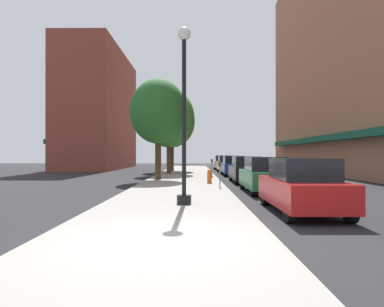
{
  "coord_description": "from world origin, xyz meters",
  "views": [
    {
      "loc": [
        0.76,
        -6.68,
        1.78
      ],
      "look_at": [
        0.61,
        15.53,
        1.83
      ],
      "focal_mm": 32.93,
      "sensor_mm": 36.0,
      "label": 1
    }
  ],
  "objects_px": {
    "parking_meter_near": "(212,166)",
    "car_red": "(302,186)",
    "fire_hydrant": "(209,176)",
    "car_silver": "(222,163)",
    "car_green": "(264,175)",
    "lamppost": "(184,112)",
    "tree_mid": "(169,118)",
    "parking_meter_far": "(220,171)",
    "car_black": "(246,170)",
    "car_blue": "(233,166)",
    "tree_near": "(158,112)",
    "tree_far": "(172,121)",
    "car_yellow": "(227,164)"
  },
  "relations": [
    {
      "from": "car_black",
      "to": "fire_hydrant",
      "type": "bearing_deg",
      "value": -141.45
    },
    {
      "from": "parking_meter_far",
      "to": "tree_near",
      "type": "bearing_deg",
      "value": 123.82
    },
    {
      "from": "lamppost",
      "to": "car_blue",
      "type": "distance_m",
      "value": 18.18
    },
    {
      "from": "lamppost",
      "to": "car_silver",
      "type": "relative_size",
      "value": 1.37
    },
    {
      "from": "tree_near",
      "to": "car_silver",
      "type": "relative_size",
      "value": 1.55
    },
    {
      "from": "fire_hydrant",
      "to": "parking_meter_far",
      "type": "relative_size",
      "value": 0.6
    },
    {
      "from": "car_blue",
      "to": "car_silver",
      "type": "xyz_separation_m",
      "value": [
        0.0,
        11.87,
        0.0
      ]
    },
    {
      "from": "parking_meter_far",
      "to": "car_green",
      "type": "relative_size",
      "value": 0.3
    },
    {
      "from": "car_silver",
      "to": "car_red",
      "type": "bearing_deg",
      "value": -90.61
    },
    {
      "from": "parking_meter_near",
      "to": "tree_mid",
      "type": "distance_m",
      "value": 6.76
    },
    {
      "from": "parking_meter_far",
      "to": "car_silver",
      "type": "xyz_separation_m",
      "value": [
        1.95,
        23.42,
        -0.14
      ]
    },
    {
      "from": "parking_meter_near",
      "to": "parking_meter_far",
      "type": "height_order",
      "value": "same"
    },
    {
      "from": "fire_hydrant",
      "to": "car_black",
      "type": "relative_size",
      "value": 0.18
    },
    {
      "from": "parking_meter_far",
      "to": "car_blue",
      "type": "xyz_separation_m",
      "value": [
        1.95,
        11.55,
        -0.14
      ]
    },
    {
      "from": "car_green",
      "to": "tree_mid",
      "type": "bearing_deg",
      "value": 109.71
    },
    {
      "from": "fire_hydrant",
      "to": "tree_mid",
      "type": "distance_m",
      "value": 11.28
    },
    {
      "from": "tree_near",
      "to": "car_blue",
      "type": "height_order",
      "value": "tree_near"
    },
    {
      "from": "car_green",
      "to": "car_yellow",
      "type": "bearing_deg",
      "value": 88.34
    },
    {
      "from": "parking_meter_far",
      "to": "tree_far",
      "type": "relative_size",
      "value": 0.17
    },
    {
      "from": "lamppost",
      "to": "fire_hydrant",
      "type": "xyz_separation_m",
      "value": [
        1.21,
        8.56,
        -2.68
      ]
    },
    {
      "from": "fire_hydrant",
      "to": "car_red",
      "type": "height_order",
      "value": "car_red"
    },
    {
      "from": "parking_meter_near",
      "to": "car_red",
      "type": "height_order",
      "value": "car_red"
    },
    {
      "from": "lamppost",
      "to": "parking_meter_far",
      "type": "xyz_separation_m",
      "value": [
        1.64,
        6.12,
        -2.25
      ]
    },
    {
      "from": "parking_meter_far",
      "to": "tree_near",
      "type": "height_order",
      "value": "tree_near"
    },
    {
      "from": "car_red",
      "to": "car_black",
      "type": "height_order",
      "value": "same"
    },
    {
      "from": "lamppost",
      "to": "fire_hydrant",
      "type": "bearing_deg",
      "value": 81.94
    },
    {
      "from": "parking_meter_near",
      "to": "car_red",
      "type": "relative_size",
      "value": 0.3
    },
    {
      "from": "car_blue",
      "to": "tree_far",
      "type": "bearing_deg",
      "value": 132.72
    },
    {
      "from": "tree_far",
      "to": "car_green",
      "type": "distance_m",
      "value": 20.47
    },
    {
      "from": "car_black",
      "to": "car_yellow",
      "type": "xyz_separation_m",
      "value": [
        0.0,
        13.22,
        0.0
      ]
    },
    {
      "from": "fire_hydrant",
      "to": "car_silver",
      "type": "height_order",
      "value": "car_silver"
    },
    {
      "from": "fire_hydrant",
      "to": "tree_near",
      "type": "height_order",
      "value": "tree_near"
    },
    {
      "from": "car_red",
      "to": "car_green",
      "type": "bearing_deg",
      "value": 90.4
    },
    {
      "from": "car_red",
      "to": "car_green",
      "type": "distance_m",
      "value": 5.68
    },
    {
      "from": "tree_far",
      "to": "car_silver",
      "type": "distance_m",
      "value": 9.02
    },
    {
      "from": "car_blue",
      "to": "tree_near",
      "type": "bearing_deg",
      "value": -132.25
    },
    {
      "from": "fire_hydrant",
      "to": "tree_near",
      "type": "distance_m",
      "value": 6.09
    },
    {
      "from": "lamppost",
      "to": "tree_near",
      "type": "height_order",
      "value": "tree_near"
    },
    {
      "from": "parking_meter_near",
      "to": "tree_far",
      "type": "height_order",
      "value": "tree_far"
    },
    {
      "from": "parking_meter_near",
      "to": "car_blue",
      "type": "height_order",
      "value": "car_blue"
    },
    {
      "from": "tree_mid",
      "to": "car_red",
      "type": "xyz_separation_m",
      "value": [
        5.43,
        -19.56,
        -4.09
      ]
    },
    {
      "from": "tree_near",
      "to": "car_red",
      "type": "height_order",
      "value": "tree_near"
    },
    {
      "from": "parking_meter_far",
      "to": "car_black",
      "type": "height_order",
      "value": "car_black"
    },
    {
      "from": "car_yellow",
      "to": "car_silver",
      "type": "xyz_separation_m",
      "value": [
        0.0,
        5.98,
        0.0
      ]
    },
    {
      "from": "lamppost",
      "to": "car_green",
      "type": "bearing_deg",
      "value": 52.16
    },
    {
      "from": "tree_far",
      "to": "car_black",
      "type": "height_order",
      "value": "tree_far"
    },
    {
      "from": "parking_meter_far",
      "to": "tree_far",
      "type": "distance_m",
      "value": 18.56
    },
    {
      "from": "car_yellow",
      "to": "car_silver",
      "type": "distance_m",
      "value": 5.98
    },
    {
      "from": "parking_meter_far",
      "to": "fire_hydrant",
      "type": "bearing_deg",
      "value": 99.84
    },
    {
      "from": "parking_meter_far",
      "to": "tree_mid",
      "type": "xyz_separation_m",
      "value": [
        -3.48,
        12.38,
        3.95
      ]
    }
  ]
}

